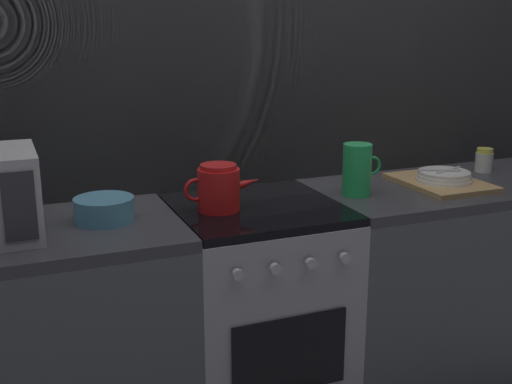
# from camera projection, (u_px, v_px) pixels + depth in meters

# --- Properties ---
(back_wall) EXTENTS (3.60, 0.05, 2.40)m
(back_wall) POSITION_uv_depth(u_px,v_px,m) (225.00, 112.00, 2.54)
(back_wall) COLOR gray
(back_wall) RESTS_ON ground_plane
(counter_left) EXTENTS (1.20, 0.60, 0.90)m
(counter_left) POSITION_uv_depth(u_px,v_px,m) (5.00, 364.00, 2.11)
(counter_left) COLOR #515459
(counter_left) RESTS_ON ground_plane
(stove_unit) EXTENTS (0.60, 0.63, 0.90)m
(stove_unit) POSITION_uv_depth(u_px,v_px,m) (256.00, 318.00, 2.44)
(stove_unit) COLOR #9E9EA3
(stove_unit) RESTS_ON ground_plane
(counter_right) EXTENTS (1.20, 0.60, 0.90)m
(counter_right) POSITION_uv_depth(u_px,v_px,m) (448.00, 283.00, 2.77)
(counter_right) COLOR #515459
(counter_right) RESTS_ON ground_plane
(kettle) EXTENTS (0.28, 0.15, 0.17)m
(kettle) POSITION_uv_depth(u_px,v_px,m) (219.00, 188.00, 2.25)
(kettle) COLOR red
(kettle) RESTS_ON stove_unit
(mixing_bowl) EXTENTS (0.20, 0.20, 0.08)m
(mixing_bowl) POSITION_uv_depth(u_px,v_px,m) (104.00, 209.00, 2.14)
(mixing_bowl) COLOR teal
(mixing_bowl) RESTS_ON counter_left
(pitcher) EXTENTS (0.16, 0.11, 0.20)m
(pitcher) POSITION_uv_depth(u_px,v_px,m) (357.00, 170.00, 2.44)
(pitcher) COLOR green
(pitcher) RESTS_ON counter_right
(dish_pile) EXTENTS (0.30, 0.40, 0.07)m
(dish_pile) POSITION_uv_depth(u_px,v_px,m) (442.00, 180.00, 2.60)
(dish_pile) COLOR tan
(dish_pile) RESTS_ON counter_right
(spice_jar) EXTENTS (0.08, 0.08, 0.10)m
(spice_jar) POSITION_uv_depth(u_px,v_px,m) (484.00, 160.00, 2.84)
(spice_jar) COLOR silver
(spice_jar) RESTS_ON counter_right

